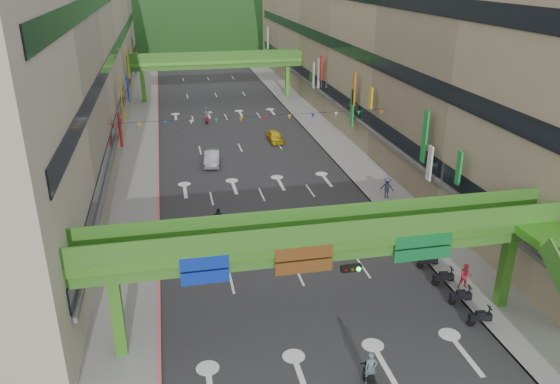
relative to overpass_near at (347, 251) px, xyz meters
The scene contains 22 objects.
road_slab 44.93m from the overpass_near, 91.20° to the left, with size 18.00×140.00×0.02m, color #28282B.
sidewalk_left 46.47m from the overpass_near, 104.97° to the left, with size 4.00×140.00×0.15m, color gray.
sidewalk_right 46.03m from the overpass_near, 77.29° to the left, with size 4.00×140.00×0.15m, color gray.
curb_left 46.02m from the overpass_near, 102.67° to the left, with size 0.20×140.00×0.18m, color #CC5959.
curb_right 45.65m from the overpass_near, 79.63° to the left, with size 0.20×140.00×0.18m, color gray.
building_row_left 49.02m from the overpass_near, 114.00° to the left, with size 12.80×95.00×19.00m.
building_row_right 48.30m from the overpass_near, 68.03° to the left, with size 12.80×95.00×19.00m.
overpass_near is the anchor object (origin of this frame).
overpass_far 59.63m from the overpass_near, 90.90° to the left, with size 28.00×2.20×7.10m.
hill_left 155.52m from the overpass_near, 95.88° to the left, with size 168.00×140.00×112.00m, color #1C4419.
hill_right 176.35m from the overpass_near, 82.15° to the left, with size 208.00×176.00×128.00m, color #1C4419.
bunting_string 24.65m from the overpass_near, 92.17° to the left, with size 26.00×0.36×0.47m.
scooter_rider_near 6.11m from the overpass_near, 90.76° to the right, with size 0.65×1.60×2.04m.
scooter_rider_mid 12.19m from the overpass_near, 76.97° to the left, with size 0.92×1.59×2.01m.
scooter_rider_left 15.47m from the overpass_near, 111.59° to the left, with size 1.05×1.60×2.08m.
scooter_rider_far 46.30m from the overpass_near, 94.65° to the left, with size 0.93×1.60×2.13m.
parked_scooter_row 10.26m from the overpass_near, 30.40° to the left, with size 1.60×11.55×1.08m.
car_silver 30.30m from the overpass_near, 98.70° to the left, with size 1.51×4.34×1.43m, color #9E9FA4.
car_yellow 36.51m from the overpass_near, 84.67° to the left, with size 1.52×3.78×1.29m, color gold.
pedestrian_red 10.22m from the overpass_near, 16.45° to the left, with size 0.82×0.64×1.69m, color maroon.
pedestrian_dark 15.55m from the overpass_near, 53.01° to the left, with size 1.10×0.46×1.87m, color #222129.
pedestrian_blue 20.39m from the overpass_near, 61.06° to the left, with size 0.87×0.56×1.87m, color #363958.
Camera 1 is at (-7.64, -18.51, 18.93)m, focal length 35.00 mm.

